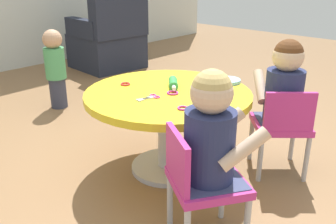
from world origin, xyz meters
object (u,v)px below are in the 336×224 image
object	(u,v)px
child_chair_right	(282,125)
rolling_pin	(173,83)
toddler_standing	(55,67)
seated_child_left	(211,131)
child_chair_left	(200,181)
armchair_dark	(109,42)
craft_table	(168,110)
seated_child_right	(284,85)
craft_scissors	(151,97)

from	to	relation	value
child_chair_right	rolling_pin	world-z (taller)	rolling_pin
toddler_standing	rolling_pin	size ratio (longest dim) A/B	3.72
seated_child_left	child_chair_right	size ratio (longest dim) A/B	0.95
child_chair_left	seated_child_left	distance (m)	0.23
child_chair_right	toddler_standing	world-z (taller)	toddler_standing
seated_child_left	toddler_standing	world-z (taller)	seated_child_left
child_chair_right	armchair_dark	bearing A→B (deg)	71.18
child_chair_left	rolling_pin	size ratio (longest dim) A/B	2.97
craft_table	child_chair_right	bearing A→B (deg)	-51.17
child_chair_left	seated_child_right	world-z (taller)	seated_child_right
craft_table	seated_child_left	xyz separation A→B (m)	(-0.35, -0.55, 0.15)
child_chair_left	seated_child_left	size ratio (longest dim) A/B	1.05
child_chair_right	craft_scissors	world-z (taller)	child_chair_right
child_chair_left	toddler_standing	xyz separation A→B (m)	(0.53, 1.95, 0.05)
seated_child_left	craft_table	bearing A→B (deg)	57.89
toddler_standing	child_chair_right	bearing A→B (deg)	-82.43
craft_table	toddler_standing	world-z (taller)	toddler_standing
child_chair_left	seated_child_right	size ratio (longest dim) A/B	1.05
child_chair_right	child_chair_left	bearing A→B (deg)	-178.39
craft_scissors	craft_table	bearing A→B (deg)	0.97
child_chair_left	seated_child_left	world-z (taller)	seated_child_left
armchair_dark	seated_child_left	bearing A→B (deg)	-121.57
child_chair_right	toddler_standing	xyz separation A→B (m)	(-0.26, 1.93, 0.05)
craft_table	armchair_dark	world-z (taller)	armchair_dark
craft_table	child_chair_left	distance (m)	0.66
toddler_standing	craft_scissors	bearing A→B (deg)	-101.54
child_chair_left	child_chair_right	world-z (taller)	same
child_chair_left	armchair_dark	distance (m)	3.17
armchair_dark	toddler_standing	xyz separation A→B (m)	(-1.16, -0.72, 0.05)
seated_child_right	armchair_dark	bearing A→B (deg)	71.59
craft_table	child_chair_right	size ratio (longest dim) A/B	1.75
armchair_dark	craft_table	bearing A→B (deg)	-121.43
rolling_pin	seated_child_left	bearing A→B (deg)	-126.15
craft_table	child_chair_right	world-z (taller)	child_chair_right
craft_table	armchair_dark	xyz separation A→B (m)	(1.31, 2.15, -0.08)
seated_child_right	rolling_pin	world-z (taller)	seated_child_right
seated_child_right	armchair_dark	xyz separation A→B (m)	(0.87, 2.63, -0.22)
craft_table	toddler_standing	xyz separation A→B (m)	(0.15, 1.42, -0.02)
armchair_dark	rolling_pin	world-z (taller)	armchair_dark
armchair_dark	toddler_standing	distance (m)	1.37
craft_table	child_chair_left	xyz separation A→B (m)	(-0.38, -0.53, -0.08)
child_chair_left	armchair_dark	xyz separation A→B (m)	(1.69, 2.68, 0.00)
seated_child_left	armchair_dark	xyz separation A→B (m)	(1.66, 2.70, -0.22)
seated_child_left	craft_scissors	bearing A→B (deg)	69.48
child_chair_left	rolling_pin	xyz separation A→B (m)	(0.46, 0.56, 0.21)
seated_child_right	craft_scissors	xyz separation A→B (m)	(-0.58, 0.48, -0.03)
seated_child_left	rolling_pin	bearing A→B (deg)	53.85
craft_table	seated_child_right	bearing A→B (deg)	-47.65
armchair_dark	toddler_standing	world-z (taller)	armchair_dark
armchair_dark	craft_scissors	world-z (taller)	armchair_dark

